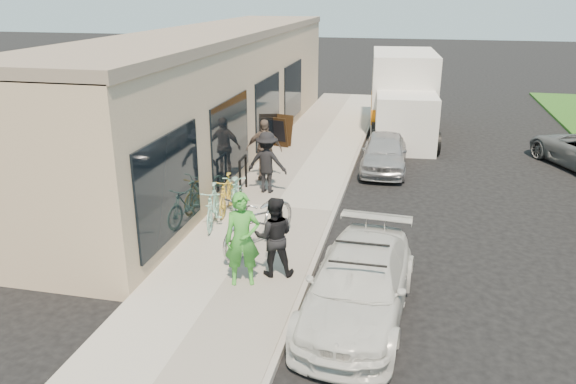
{
  "coord_description": "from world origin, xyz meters",
  "views": [
    {
      "loc": [
        1.34,
        -10.15,
        5.42
      ],
      "look_at": [
        -1.35,
        1.68,
        1.05
      ],
      "focal_mm": 35.0,
      "sensor_mm": 36.0,
      "label": 1
    }
  ],
  "objects_px": {
    "cruiser_bike_c": "(227,194)",
    "cruiser_bike_b": "(235,188)",
    "bike_rack": "(243,171)",
    "tandem_bike": "(260,221)",
    "sandwich_board": "(281,131)",
    "woman_rider": "(242,239)",
    "sedan_silver": "(384,152)",
    "bystander_a": "(267,162)",
    "sedan_white": "(359,285)",
    "man_standing": "(274,237)",
    "moving_truck": "(403,99)",
    "cruiser_bike_a": "(213,206)",
    "bystander_b": "(264,149)"
  },
  "relations": [
    {
      "from": "cruiser_bike_c",
      "to": "cruiser_bike_b",
      "type": "bearing_deg",
      "value": 79.45
    },
    {
      "from": "man_standing",
      "to": "sedan_white",
      "type": "bearing_deg",
      "value": 139.9
    },
    {
      "from": "tandem_bike",
      "to": "cruiser_bike_b",
      "type": "xyz_separation_m",
      "value": [
        -1.34,
        2.43,
        -0.2
      ]
    },
    {
      "from": "sedan_silver",
      "to": "cruiser_bike_c",
      "type": "relative_size",
      "value": 2.21
    },
    {
      "from": "sedan_silver",
      "to": "bystander_b",
      "type": "height_order",
      "value": "bystander_b"
    },
    {
      "from": "woman_rider",
      "to": "man_standing",
      "type": "bearing_deg",
      "value": 26.07
    },
    {
      "from": "cruiser_bike_a",
      "to": "cruiser_bike_c",
      "type": "bearing_deg",
      "value": 76.59
    },
    {
      "from": "cruiser_bike_b",
      "to": "sedan_silver",
      "type": "bearing_deg",
      "value": 35.49
    },
    {
      "from": "sedan_white",
      "to": "woman_rider",
      "type": "height_order",
      "value": "woman_rider"
    },
    {
      "from": "sandwich_board",
      "to": "woman_rider",
      "type": "distance_m",
      "value": 10.0
    },
    {
      "from": "moving_truck",
      "to": "man_standing",
      "type": "distance_m",
      "value": 13.08
    },
    {
      "from": "sandwich_board",
      "to": "woman_rider",
      "type": "bearing_deg",
      "value": -64.74
    },
    {
      "from": "woman_rider",
      "to": "bystander_a",
      "type": "height_order",
      "value": "woman_rider"
    },
    {
      "from": "bike_rack",
      "to": "sedan_silver",
      "type": "relative_size",
      "value": 0.28
    },
    {
      "from": "sedan_silver",
      "to": "cruiser_bike_b",
      "type": "xyz_separation_m",
      "value": [
        -3.55,
        -4.32,
        -0.01
      ]
    },
    {
      "from": "sandwich_board",
      "to": "sedan_white",
      "type": "distance_m",
      "value": 10.97
    },
    {
      "from": "bystander_b",
      "to": "cruiser_bike_a",
      "type": "bearing_deg",
      "value": -104.59
    },
    {
      "from": "bike_rack",
      "to": "cruiser_bike_a",
      "type": "xyz_separation_m",
      "value": [
        0.02,
        -2.48,
        -0.1
      ]
    },
    {
      "from": "tandem_bike",
      "to": "cruiser_bike_b",
      "type": "bearing_deg",
      "value": 140.33
    },
    {
      "from": "bike_rack",
      "to": "tandem_bike",
      "type": "relative_size",
      "value": 0.4
    },
    {
      "from": "sedan_silver",
      "to": "bystander_a",
      "type": "height_order",
      "value": "bystander_a"
    },
    {
      "from": "sandwich_board",
      "to": "man_standing",
      "type": "relative_size",
      "value": 0.68
    },
    {
      "from": "sedan_white",
      "to": "sedan_silver",
      "type": "relative_size",
      "value": 1.23
    },
    {
      "from": "man_standing",
      "to": "bystander_a",
      "type": "xyz_separation_m",
      "value": [
        -1.36,
        4.61,
        0.04
      ]
    },
    {
      "from": "sedan_white",
      "to": "tandem_bike",
      "type": "distance_m",
      "value": 3.05
    },
    {
      "from": "man_standing",
      "to": "cruiser_bike_b",
      "type": "height_order",
      "value": "man_standing"
    },
    {
      "from": "moving_truck",
      "to": "woman_rider",
      "type": "height_order",
      "value": "moving_truck"
    },
    {
      "from": "sandwich_board",
      "to": "woman_rider",
      "type": "xyz_separation_m",
      "value": [
        1.62,
        -9.86,
        0.35
      ]
    },
    {
      "from": "bike_rack",
      "to": "sedan_silver",
      "type": "distance_m",
      "value": 4.93
    },
    {
      "from": "sandwich_board",
      "to": "bystander_b",
      "type": "relative_size",
      "value": 0.61
    },
    {
      "from": "moving_truck",
      "to": "woman_rider",
      "type": "distance_m",
      "value": 13.63
    },
    {
      "from": "bystander_a",
      "to": "tandem_bike",
      "type": "bearing_deg",
      "value": 104.93
    },
    {
      "from": "sedan_silver",
      "to": "woman_rider",
      "type": "height_order",
      "value": "woman_rider"
    },
    {
      "from": "tandem_bike",
      "to": "sedan_silver",
      "type": "bearing_deg",
      "value": 93.23
    },
    {
      "from": "tandem_bike",
      "to": "man_standing",
      "type": "distance_m",
      "value": 1.24
    },
    {
      "from": "tandem_bike",
      "to": "bystander_a",
      "type": "distance_m",
      "value": 3.62
    },
    {
      "from": "bike_rack",
      "to": "cruiser_bike_b",
      "type": "relative_size",
      "value": 0.59
    },
    {
      "from": "woman_rider",
      "to": "cruiser_bike_c",
      "type": "distance_m",
      "value": 3.76
    },
    {
      "from": "bike_rack",
      "to": "woman_rider",
      "type": "distance_m",
      "value": 5.26
    },
    {
      "from": "cruiser_bike_c",
      "to": "woman_rider",
      "type": "bearing_deg",
      "value": -72.63
    },
    {
      "from": "cruiser_bike_a",
      "to": "cruiser_bike_c",
      "type": "distance_m",
      "value": 0.89
    },
    {
      "from": "cruiser_bike_a",
      "to": "bystander_a",
      "type": "xyz_separation_m",
      "value": [
        0.65,
        2.56,
        0.36
      ]
    },
    {
      "from": "moving_truck",
      "to": "man_standing",
      "type": "height_order",
      "value": "moving_truck"
    },
    {
      "from": "tandem_bike",
      "to": "cruiser_bike_c",
      "type": "height_order",
      "value": "tandem_bike"
    },
    {
      "from": "sedan_white",
      "to": "sedan_silver",
      "type": "bearing_deg",
      "value": 94.72
    },
    {
      "from": "sedan_white",
      "to": "cruiser_bike_a",
      "type": "xyz_separation_m",
      "value": [
        -3.75,
        2.95,
        0.03
      ]
    },
    {
      "from": "sandwich_board",
      "to": "sedan_white",
      "type": "height_order",
      "value": "sedan_white"
    },
    {
      "from": "sedan_white",
      "to": "woman_rider",
      "type": "relative_size",
      "value": 2.35
    },
    {
      "from": "sandwich_board",
      "to": "cruiser_bike_c",
      "type": "height_order",
      "value": "sandwich_board"
    },
    {
      "from": "moving_truck",
      "to": "tandem_bike",
      "type": "height_order",
      "value": "moving_truck"
    }
  ]
}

